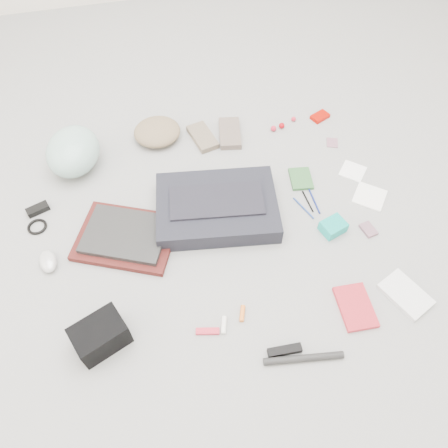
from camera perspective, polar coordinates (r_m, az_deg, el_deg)
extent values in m
plane|color=gray|center=(1.85, 0.00, -0.90)|extent=(4.00, 4.00, 0.00)
cube|color=black|center=(1.87, -0.94, 2.18)|extent=(0.56, 0.43, 0.08)
cube|color=black|center=(1.83, -0.96, 3.10)|extent=(0.41, 0.23, 0.01)
cube|color=#4B1714|center=(1.86, -12.63, -1.70)|extent=(0.48, 0.43, 0.03)
cube|color=black|center=(1.84, -12.77, -1.28)|extent=(0.40, 0.35, 0.02)
ellipsoid|color=#9DC9BE|center=(2.14, -19.11, 8.97)|extent=(0.30, 0.35, 0.18)
ellipsoid|color=#806A4E|center=(2.21, -8.73, 11.82)|extent=(0.23, 0.22, 0.08)
cube|color=#766553|center=(2.20, -2.81, 11.28)|extent=(0.14, 0.21, 0.03)
cube|color=#705F55|center=(2.22, 0.77, 11.77)|extent=(0.14, 0.22, 0.03)
cube|color=black|center=(2.06, -23.14, 1.78)|extent=(0.10, 0.07, 0.03)
torus|color=black|center=(2.01, -23.22, -0.32)|extent=(0.10, 0.10, 0.01)
ellipsoid|color=#BDBDBD|center=(1.88, -22.00, -4.51)|extent=(0.08, 0.12, 0.04)
cube|color=black|center=(1.63, -15.85, -13.83)|extent=(0.21, 0.18, 0.12)
cube|color=#BA2032|center=(1.63, -2.15, -13.83)|extent=(0.09, 0.04, 0.01)
cylinder|color=white|center=(1.63, -0.02, -13.06)|extent=(0.04, 0.07, 0.02)
cylinder|color=orange|center=(1.65, 2.41, -11.59)|extent=(0.04, 0.06, 0.02)
cube|color=black|center=(1.61, 7.92, -16.04)|extent=(0.12, 0.04, 0.02)
cylinder|color=black|center=(1.61, 10.35, -16.87)|extent=(0.28, 0.07, 0.03)
cube|color=red|center=(1.73, 16.79, -10.34)|extent=(0.13, 0.19, 0.02)
cube|color=silver|center=(1.82, 22.63, -8.48)|extent=(0.19, 0.22, 0.02)
cube|color=#2E5E2F|center=(2.05, 10.01, 5.85)|extent=(0.11, 0.14, 0.01)
cylinder|color=navy|center=(1.95, 10.34, 2.07)|extent=(0.05, 0.13, 0.01)
cylinder|color=black|center=(1.97, 10.89, 2.91)|extent=(0.01, 0.12, 0.01)
cylinder|color=navy|center=(1.98, 11.71, 2.96)|extent=(0.01, 0.14, 0.01)
cube|color=#0FA799|center=(1.89, 14.06, -0.35)|extent=(0.12, 0.10, 0.05)
cube|color=#83596A|center=(1.94, 18.34, -0.69)|extent=(0.06, 0.08, 0.01)
cube|color=white|center=(2.14, 16.47, 6.63)|extent=(0.15, 0.15, 0.01)
cube|color=white|center=(2.06, 18.49, 3.43)|extent=(0.18, 0.18, 0.01)
sphere|color=red|center=(2.26, 6.48, 12.29)|extent=(0.03, 0.03, 0.03)
sphere|color=#9E050D|center=(2.28, 7.55, 12.63)|extent=(0.04, 0.04, 0.03)
sphere|color=red|center=(2.33, 9.07, 13.39)|extent=(0.03, 0.03, 0.02)
cube|color=#AC0C02|center=(2.37, 12.43, 13.55)|extent=(0.11, 0.09, 0.02)
cube|color=#946173|center=(2.25, 13.95, 10.27)|extent=(0.07, 0.08, 0.00)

